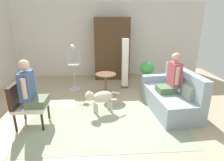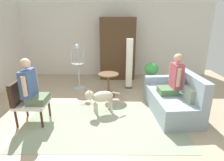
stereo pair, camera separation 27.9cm
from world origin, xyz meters
The scene contains 13 objects.
ground_plane centered at (0.00, 0.00, 0.00)m, with size 7.99×7.99×0.00m, color tan.
back_wall centered at (0.00, 3.39, 1.28)m, with size 6.88×0.12×2.56m, color silver.
area_rug centered at (-0.15, -0.06, 0.00)m, with size 3.13×1.82×0.01m, color gray.
couch centered at (1.38, 0.48, 0.32)m, with size 0.96×1.71×0.93m.
armchair centered at (-1.69, 0.02, 0.50)m, with size 0.59×0.55×0.87m.
person_on_couch centered at (1.34, 0.46, 0.79)m, with size 0.48×0.50×0.88m.
person_on_armchair centered at (-1.55, 0.02, 0.78)m, with size 0.43×0.57×0.89m.
round_end_table centered at (-0.08, 1.31, 0.41)m, with size 0.53×0.53×0.64m.
dog centered at (-0.24, 0.41, 0.37)m, with size 0.77×0.40×0.57m.
bird_cage_stand centered at (-0.97, 1.89, 0.68)m, with size 0.40×0.40×1.32m.
potted_plant centered at (1.15, 1.87, 0.52)m, with size 0.41×0.41×0.80m.
column_lamp centered at (0.51, 1.96, 0.72)m, with size 0.20×0.20×1.46m.
armoire_cabinet centered at (0.18, 2.98, 1.02)m, with size 1.16×0.56×2.04m, color #4C331E.
Camera 2 is at (0.04, -3.34, 2.03)m, focal length 29.85 mm.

